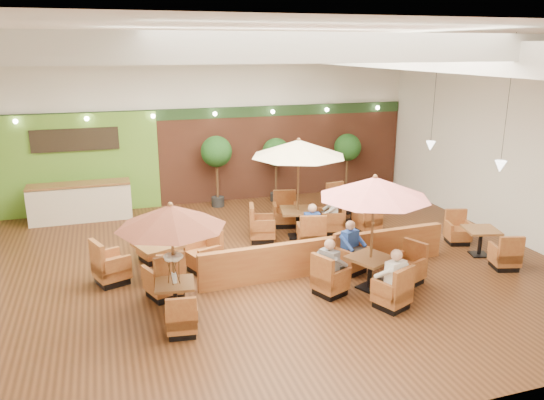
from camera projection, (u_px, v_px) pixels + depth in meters
name	position (u px, v px, depth m)	size (l,w,h in m)	color
room	(261.00, 111.00, 13.22)	(14.04, 14.00, 5.52)	#381E0F
service_counter	(81.00, 202.00, 16.25)	(3.00, 0.75, 1.18)	beige
booth_divider	(328.00, 255.00, 12.52)	(6.25, 0.18, 0.87)	brown
table_0	(172.00, 230.00, 10.18)	(2.15, 2.32, 2.34)	brown
table_1	(373.00, 212.00, 11.28)	(2.72, 2.72, 2.60)	brown
table_2	(298.00, 171.00, 14.42)	(2.89, 2.89, 2.83)	brown
table_3	(159.00, 259.00, 12.23)	(3.00, 3.00, 1.61)	brown
table_4	(480.00, 243.00, 13.56)	(0.99, 2.53, 0.90)	brown
table_5	(352.00, 210.00, 16.14)	(1.00, 2.67, 0.97)	brown
topiary_0	(216.00, 154.00, 17.38)	(1.03, 1.03, 2.38)	black
topiary_1	(276.00, 155.00, 18.02)	(0.95, 0.95, 2.20)	black
topiary_2	(347.00, 150.00, 18.81)	(0.96, 0.96, 2.22)	black
diner_0	(393.00, 273.00, 10.69)	(0.46, 0.42, 0.84)	white
diner_1	(351.00, 242.00, 12.43)	(0.45, 0.42, 0.81)	#2549A4
diner_2	(331.00, 261.00, 11.28)	(0.45, 0.46, 0.83)	slate
diner_3	(312.00, 222.00, 13.79)	(0.43, 0.37, 0.83)	#2549A4
diner_4	(332.00, 209.00, 15.05)	(0.37, 0.41, 0.76)	white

